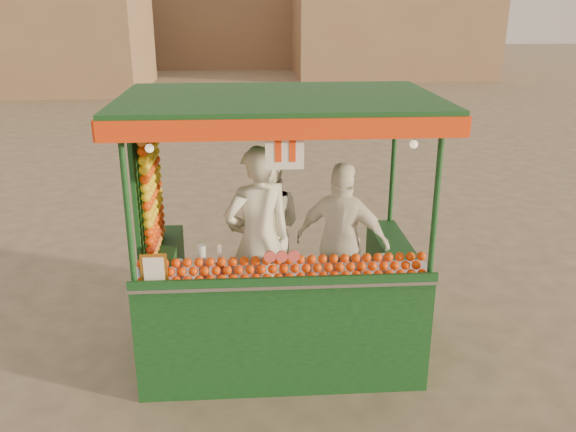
{
  "coord_description": "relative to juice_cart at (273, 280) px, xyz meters",
  "views": [
    {
      "loc": [
        0.13,
        -5.56,
        3.42
      ],
      "look_at": [
        0.51,
        -0.06,
        1.44
      ],
      "focal_mm": 37.38,
      "sensor_mm": 36.0,
      "label": 1
    }
  ],
  "objects": [
    {
      "name": "building_right",
      "position": [
        6.66,
        24.28,
        1.65
      ],
      "size": [
        9.0,
        6.0,
        5.0
      ],
      "primitive_type": "cube",
      "color": "#866B4C",
      "rests_on": "ground"
    },
    {
      "name": "juice_cart",
      "position": [
        0.0,
        0.0,
        0.0
      ],
      "size": [
        2.89,
        1.87,
        2.62
      ],
      "color": "#0E3518",
      "rests_on": "ground"
    },
    {
      "name": "building_left",
      "position": [
        -9.34,
        20.28,
        2.15
      ],
      "size": [
        10.0,
        6.0,
        6.0
      ],
      "primitive_type": "cube",
      "color": "#866B4C",
      "rests_on": "ground"
    },
    {
      "name": "vendor_middle",
      "position": [
        -0.06,
        0.53,
        0.32
      ],
      "size": [
        0.92,
        0.76,
        1.73
      ],
      "rotation": [
        0.0,
        0.0,
        3.01
      ],
      "color": "silver",
      "rests_on": "ground"
    },
    {
      "name": "vendor_right",
      "position": [
        0.71,
        0.26,
        0.28
      ],
      "size": [
        1.05,
        0.75,
        1.65
      ],
      "rotation": [
        0.0,
        0.0,
        2.74
      ],
      "color": "white",
      "rests_on": "ground"
    },
    {
      "name": "ground",
      "position": [
        -0.34,
        0.28,
        -0.85
      ],
      "size": [
        90.0,
        90.0,
        0.0
      ],
      "primitive_type": "plane",
      "color": "brown",
      "rests_on": "ground"
    },
    {
      "name": "vendor_left",
      "position": [
        -0.13,
        0.08,
        0.39
      ],
      "size": [
        0.8,
        0.67,
        1.88
      ],
      "rotation": [
        0.0,
        0.0,
        3.52
      ],
      "color": "silver",
      "rests_on": "ground"
    }
  ]
}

